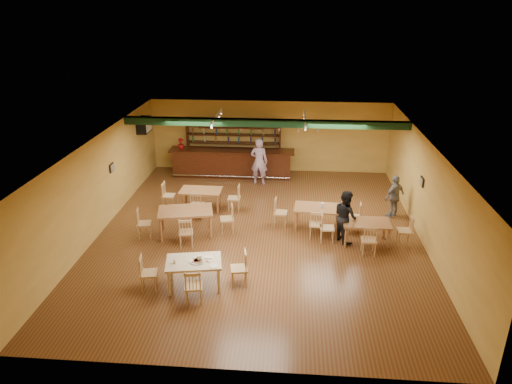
# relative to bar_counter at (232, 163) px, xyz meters

# --- Properties ---
(floor) EXTENTS (12.00, 12.00, 0.00)m
(floor) POSITION_rel_bar_counter_xyz_m (1.50, -5.15, -0.56)
(floor) COLOR #5A2F19
(floor) RESTS_ON ground
(ceiling_beam) EXTENTS (10.00, 0.30, 0.25)m
(ceiling_beam) POSITION_rel_bar_counter_xyz_m (1.50, -2.35, 2.31)
(ceiling_beam) COLOR black
(ceiling_beam) RESTS_ON ceiling
(track_rail_left) EXTENTS (0.05, 2.50, 0.05)m
(track_rail_left) POSITION_rel_bar_counter_xyz_m (-0.30, -1.75, 2.38)
(track_rail_left) COLOR white
(track_rail_left) RESTS_ON ceiling
(track_rail_right) EXTENTS (0.05, 2.50, 0.05)m
(track_rail_right) POSITION_rel_bar_counter_xyz_m (2.90, -1.75, 2.38)
(track_rail_right) COLOR white
(track_rail_right) RESTS_ON ceiling
(ac_unit) EXTENTS (0.34, 0.70, 0.48)m
(ac_unit) POSITION_rel_bar_counter_xyz_m (-3.30, -0.95, 1.79)
(ac_unit) COLOR white
(ac_unit) RESTS_ON wall_left
(picture_left) EXTENTS (0.04, 0.34, 0.28)m
(picture_left) POSITION_rel_bar_counter_xyz_m (-3.47, -4.15, 1.14)
(picture_left) COLOR black
(picture_left) RESTS_ON wall_left
(picture_right) EXTENTS (0.04, 0.34, 0.28)m
(picture_right) POSITION_rel_bar_counter_xyz_m (6.47, -4.65, 1.14)
(picture_right) COLOR black
(picture_right) RESTS_ON wall_right
(bar_counter) EXTENTS (5.15, 0.85, 1.13)m
(bar_counter) POSITION_rel_bar_counter_xyz_m (0.00, 0.00, 0.00)
(bar_counter) COLOR #37150B
(bar_counter) RESTS_ON ground
(back_bar_hutch) EXTENTS (3.99, 0.40, 2.28)m
(back_bar_hutch) POSITION_rel_bar_counter_xyz_m (-0.00, 0.63, 0.57)
(back_bar_hutch) COLOR #37150B
(back_bar_hutch) RESTS_ON ground
(poinsettia) EXTENTS (0.31, 0.31, 0.44)m
(poinsettia) POSITION_rel_bar_counter_xyz_m (-2.13, 0.00, 0.78)
(poinsettia) COLOR #AB0F14
(poinsettia) RESTS_ON bar_counter
(dining_table_a) EXTENTS (1.44, 0.88, 0.71)m
(dining_table_a) POSITION_rel_bar_counter_xyz_m (-0.65, -3.46, -0.21)
(dining_table_a) COLOR #936134
(dining_table_a) RESTS_ON ground
(dining_table_b) EXTENTS (1.51, 0.97, 0.73)m
(dining_table_b) POSITION_rel_bar_counter_xyz_m (3.34, -4.63, -0.20)
(dining_table_b) COLOR #936134
(dining_table_b) RESTS_ON ground
(dining_table_c) EXTENTS (1.84, 1.33, 0.83)m
(dining_table_c) POSITION_rel_bar_counter_xyz_m (-0.76, -5.42, -0.15)
(dining_table_c) COLOR #936134
(dining_table_c) RESTS_ON ground
(dining_table_d) EXTENTS (1.41, 0.84, 0.70)m
(dining_table_d) POSITION_rel_bar_counter_xyz_m (4.76, -5.55, -0.21)
(dining_table_d) COLOR #936134
(dining_table_d) RESTS_ON ground
(near_table) EXTENTS (1.52, 1.12, 0.74)m
(near_table) POSITION_rel_bar_counter_xyz_m (0.08, -8.28, -0.19)
(near_table) COLOR tan
(near_table) RESTS_ON ground
(pizza_tray) EXTENTS (0.46, 0.46, 0.01)m
(pizza_tray) POSITION_rel_bar_counter_xyz_m (0.18, -8.28, 0.19)
(pizza_tray) COLOR silver
(pizza_tray) RESTS_ON near_table
(parmesan_shaker) EXTENTS (0.09, 0.09, 0.11)m
(parmesan_shaker) POSITION_rel_bar_counter_xyz_m (-0.36, -8.43, 0.23)
(parmesan_shaker) COLOR #EAE5C6
(parmesan_shaker) RESTS_ON near_table
(napkin_stack) EXTENTS (0.22, 0.17, 0.03)m
(napkin_stack) POSITION_rel_bar_counter_xyz_m (0.43, -8.08, 0.19)
(napkin_stack) COLOR white
(napkin_stack) RESTS_ON near_table
(pizza_server) EXTENTS (0.32, 0.24, 0.00)m
(pizza_server) POSITION_rel_bar_counter_xyz_m (0.33, -8.23, 0.20)
(pizza_server) COLOR silver
(pizza_server) RESTS_ON pizza_tray
(side_plate) EXTENTS (0.26, 0.26, 0.01)m
(side_plate) POSITION_rel_bar_counter_xyz_m (0.63, -8.48, 0.18)
(side_plate) COLOR white
(side_plate) RESTS_ON near_table
(patron_bar) EXTENTS (0.73, 0.53, 1.87)m
(patron_bar) POSITION_rel_bar_counter_xyz_m (1.19, -0.83, 0.37)
(patron_bar) COLOR purple
(patron_bar) RESTS_ON ground
(patron_right_a) EXTENTS (0.90, 0.98, 1.63)m
(patron_right_a) POSITION_rel_bar_counter_xyz_m (4.14, -5.43, 0.25)
(patron_right_a) COLOR black
(patron_right_a) RESTS_ON ground
(patron_right_b) EXTENTS (0.90, 0.82, 1.47)m
(patron_right_b) POSITION_rel_bar_counter_xyz_m (5.96, -3.55, 0.17)
(patron_right_b) COLOR slate
(patron_right_b) RESTS_ON ground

